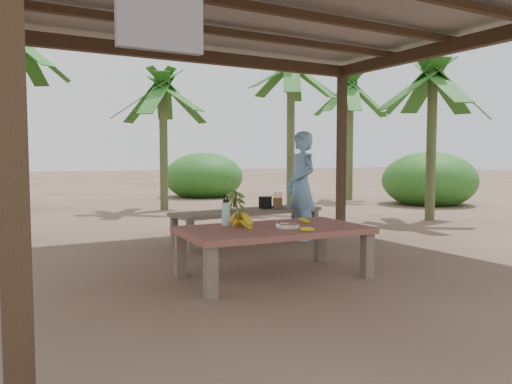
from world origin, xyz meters
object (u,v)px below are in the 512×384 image
ripe_banana_bunch (238,220)px  water_flask (226,213)px  cooking_pot (265,203)px  woman (301,186)px  work_table (273,234)px  plate (287,226)px  bench (248,214)px

ripe_banana_bunch → water_flask: (-0.02, 0.25, 0.04)m
cooking_pot → woman: 0.57m
ripe_banana_bunch → woman: 2.47m
work_table → woman: woman is taller
ripe_banana_bunch → cooking_pot: 2.38m
work_table → woman: (1.51, 1.72, 0.34)m
work_table → plate: size_ratio=8.02×
bench → cooking_pot: size_ratio=11.79×
ripe_banana_bunch → cooking_pot: (1.42, 1.91, -0.05)m
bench → water_flask: water_flask is taller
plate → woman: bearing=52.2°
plate → water_flask: size_ratio=0.77×
work_table → plate: (0.09, -0.12, 0.08)m
ripe_banana_bunch → woman: woman is taller
ripe_banana_bunch → woman: size_ratio=0.18×
ripe_banana_bunch → plate: bearing=-27.0°
work_table → plate: bearing=-50.7°
water_flask → woman: bearing=36.4°
ripe_banana_bunch → cooking_pot: ripe_banana_bunch is taller
water_flask → woman: (1.86, 1.38, 0.15)m
ripe_banana_bunch → plate: ripe_banana_bunch is taller
plate → woman: woman is taller
bench → cooking_pot: (0.31, 0.06, 0.14)m
bench → ripe_banana_bunch: bearing=-126.6°
ripe_banana_bunch → water_flask: 0.25m
cooking_pot → water_flask: bearing=-130.7°
work_table → water_flask: water_flask is taller
bench → water_flask: bearing=-130.7°
ripe_banana_bunch → plate: 0.48m
water_flask → cooking_pot: (1.43, 1.67, -0.09)m
work_table → bench: (0.77, 1.95, -0.04)m
plate → woman: (1.42, 1.84, 0.26)m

